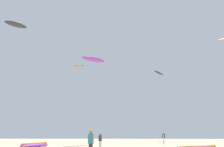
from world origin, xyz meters
The scene contains 8 objects.
person_foreground centered at (-0.66, 4.24, 1.02)m, with size 0.44×0.45×1.74m.
person_midground centered at (7.40, 24.47, 1.00)m, with size 0.39×0.55×1.71m.
person_left centered at (-0.83, 12.50, 0.91)m, with size 0.38×0.41×1.56m.
kite_grounded_mid centered at (-8.17, 14.24, 0.26)m, with size 2.58×4.74×0.54m.
kite_aloft_1 centered at (-3.31, 24.44, 13.21)m, with size 4.18×3.68×0.71m.
kite_aloft_2 centered at (-7.91, 36.06, 15.51)m, with size 2.09×0.64×0.53m.
kite_aloft_3 centered at (-14.74, 20.24, 17.65)m, with size 3.12×2.94×0.75m.
kite_aloft_5 centered at (9.69, 41.29, 15.09)m, with size 3.45×4.43×0.99m.
Camera 1 is at (1.60, -12.23, 1.52)m, focal length 38.11 mm.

